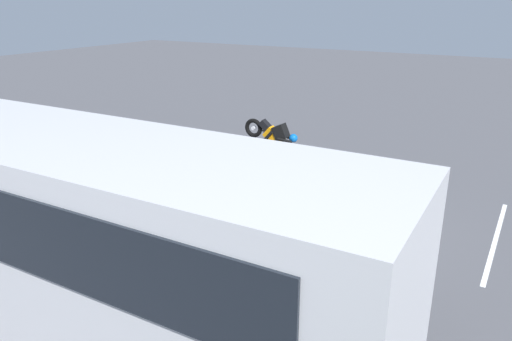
{
  "coord_description": "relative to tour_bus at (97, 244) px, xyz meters",
  "views": [
    {
      "loc": [
        -4.11,
        9.89,
        5.08
      ],
      "look_at": [
        1.57,
        0.08,
        1.1
      ],
      "focal_mm": 34.48,
      "sensor_mm": 36.0,
      "label": 1
    }
  ],
  "objects": [
    {
      "name": "tour_bus",
      "position": [
        0.0,
        0.0,
        0.0
      ],
      "size": [
        9.16,
        2.65,
        3.25
      ],
      "color": "silver",
      "rests_on": "ground_plane"
    },
    {
      "name": "spectator_left",
      "position": [
        -1.19,
        -3.0,
        -0.65
      ],
      "size": [
        0.58,
        0.35,
        1.68
      ],
      "color": "#473823",
      "rests_on": "ground_plane"
    },
    {
      "name": "stunt_motorcycle",
      "position": [
        1.47,
        -8.43,
        -0.64
      ],
      "size": [
        2.03,
        0.58,
        1.68
      ],
      "color": "black",
      "rests_on": "ground_plane"
    },
    {
      "name": "spectator_far_right",
      "position": [
        2.41,
        -2.96,
        -0.62
      ],
      "size": [
        0.58,
        0.38,
        1.72
      ],
      "color": "#473823",
      "rests_on": "ground_plane"
    },
    {
      "name": "spectator_far_left",
      "position": [
        -2.58,
        -3.04,
        -0.67
      ],
      "size": [
        0.58,
        0.37,
        1.65
      ],
      "color": "black",
      "rests_on": "ground_plane"
    },
    {
      "name": "bay_line_a",
      "position": [
        -5.01,
        -6.76,
        -1.64
      ],
      "size": [
        0.13,
        4.48,
        0.01
      ],
      "color": "white",
      "rests_on": "ground_plane"
    },
    {
      "name": "parked_motorcycle_silver",
      "position": [
        2.87,
        -2.42,
        -1.16
      ],
      "size": [
        2.03,
        0.68,
        0.99
      ],
      "color": "black",
      "rests_on": "ground_plane"
    },
    {
      "name": "spectator_centre",
      "position": [
        -0.15,
        -3.07,
        -0.56
      ],
      "size": [
        0.58,
        0.35,
        1.8
      ],
      "color": "#473823",
      "rests_on": "ground_plane"
    },
    {
      "name": "bay_line_c",
      "position": [
        0.67,
        -6.76,
        -1.64
      ],
      "size": [
        0.13,
        3.87,
        0.01
      ],
      "color": "white",
      "rests_on": "ground_plane"
    },
    {
      "name": "spectator_right",
      "position": [
        1.13,
        -3.04,
        -0.6
      ],
      "size": [
        0.58,
        0.36,
        1.74
      ],
      "color": "black",
      "rests_on": "ground_plane"
    },
    {
      "name": "ground_plane",
      "position": [
        -1.19,
        -5.44,
        -1.64
      ],
      "size": [
        80.0,
        80.0,
        0.0
      ],
      "primitive_type": "plane",
      "color": "#4C4C51"
    },
    {
      "name": "bay_line_b",
      "position": [
        -2.17,
        -6.76,
        -1.64
      ],
      "size": [
        0.13,
        3.87,
        0.01
      ],
      "color": "white",
      "rests_on": "ground_plane"
    }
  ]
}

